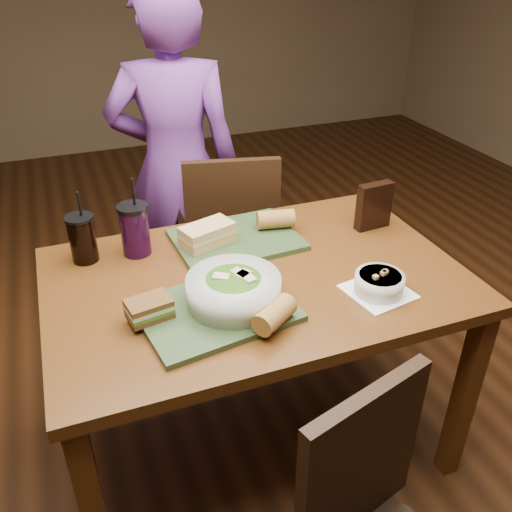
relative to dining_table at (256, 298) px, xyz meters
The scene contains 15 objects.
ground 0.66m from the dining_table, ahead, with size 6.00×6.00×0.00m, color #381C0B.
dining_table is the anchor object (origin of this frame).
chair_far 0.70m from the dining_table, 80.31° to the left, with size 0.47×0.48×0.91m.
diner 0.89m from the dining_table, 92.77° to the left, with size 0.57×0.38×1.57m, color #672F82.
tray_near 0.25m from the dining_table, 140.97° to the right, with size 0.42×0.32×0.02m, color #304525.
tray_far 0.25m from the dining_table, 87.19° to the left, with size 0.42×0.32×0.02m, color #304525.
salad_bowl 0.24m from the dining_table, 131.69° to the right, with size 0.27×0.27×0.09m.
soup_bowl 0.40m from the dining_table, 35.38° to the right, with size 0.21×0.21×0.07m.
sandwich_near 0.40m from the dining_table, 161.34° to the right, with size 0.13×0.10×0.06m.
sandwich_far 0.28m from the dining_table, 113.23° to the left, with size 0.20×0.15×0.07m.
baguette_near 0.31m from the dining_table, 100.49° to the right, with size 0.06×0.06×0.13m, color #AD7533.
baguette_far 0.33m from the dining_table, 55.50° to the left, with size 0.07×0.07×0.13m, color #AD7533.
cup_cola 0.60m from the dining_table, 149.84° to the left, with size 0.09×0.09×0.25m.
cup_berry 0.46m from the dining_table, 140.16° to the left, with size 0.10×0.10×0.27m.
chip_bag 0.56m from the dining_table, 16.51° to the left, with size 0.13×0.04×0.17m, color black.
Camera 1 is at (-0.51, -1.35, 1.68)m, focal length 38.00 mm.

